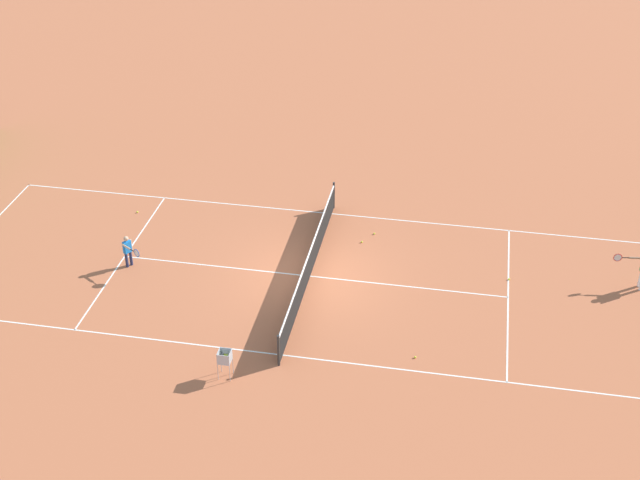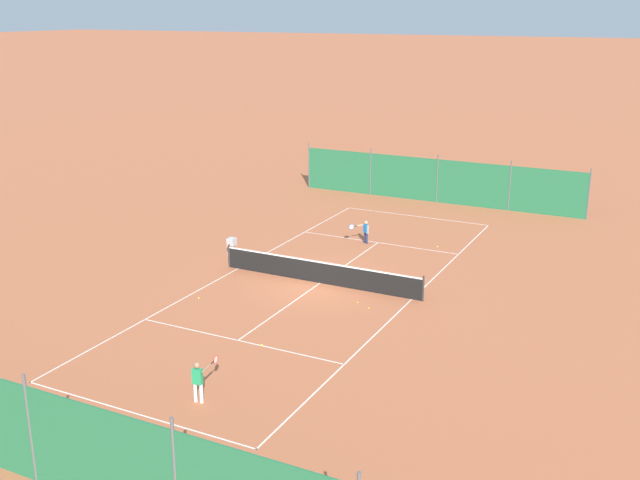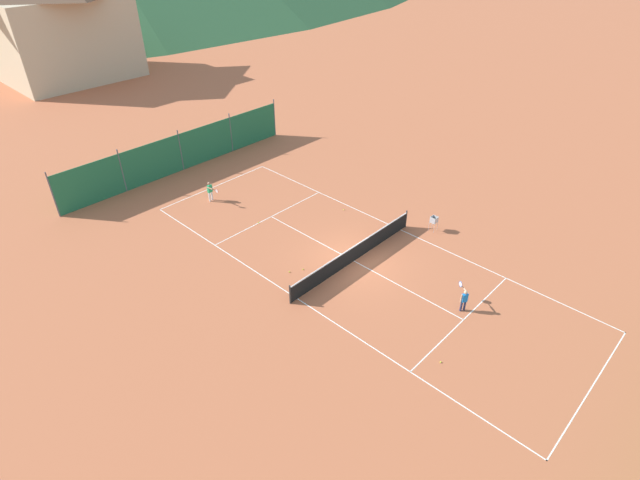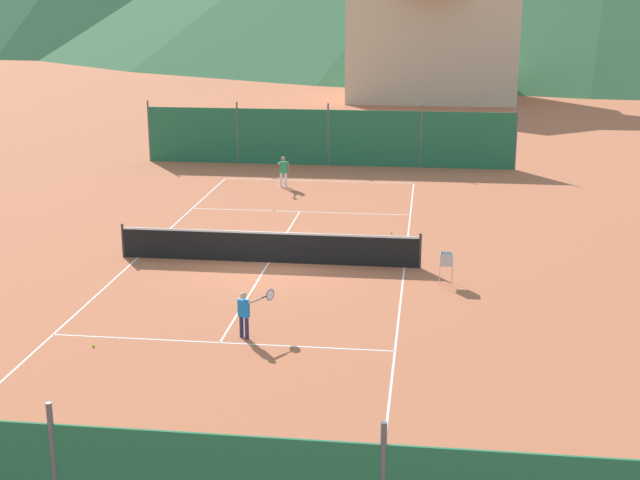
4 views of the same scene
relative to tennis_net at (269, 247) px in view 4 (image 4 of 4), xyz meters
name	(u,v)px [view 4 (image 4 of 4)]	position (x,y,z in m)	size (l,w,h in m)	color
ground_plane	(269,262)	(0.00, 0.00, -0.50)	(600.00, 600.00, 0.00)	#B7603D
court_line_markings	(269,262)	(0.00, 0.00, -0.50)	(8.25, 23.85, 0.01)	white
tennis_net	(269,247)	(0.00, 0.00, 0.00)	(9.18, 0.08, 1.06)	#2D2D2D
windscreen_fence_far	(328,138)	(0.00, 15.50, 0.81)	(17.28, 0.08, 2.90)	#236B42
player_far_service	(283,170)	(-1.30, 10.50, 0.25)	(0.44, 1.08, 1.29)	white
player_near_baseline	(246,311)	(0.54, -5.99, 0.17)	(0.79, 0.81, 1.15)	#23284C
tennis_ball_alley_left	(93,346)	(-2.86, -7.01, -0.47)	(0.07, 0.07, 0.07)	#CCE033
tennis_ball_by_net_right	(189,242)	(-2.96, 1.73, -0.47)	(0.07, 0.07, 0.07)	#CCE033
tennis_ball_far_corner	(274,210)	(-0.98, 6.42, -0.47)	(0.07, 0.07, 0.07)	#CCE033
tennis_ball_near_corner	(391,232)	(3.53, 3.79, -0.47)	(0.07, 0.07, 0.07)	#CCE033
tennis_ball_mid_court	(205,246)	(-2.34, 1.38, -0.47)	(0.07, 0.07, 0.07)	#CCE033
ball_hopper	(446,261)	(5.30, -1.35, 0.15)	(0.36, 0.36, 0.89)	#B7B7BC
alpine_chalet	(433,19)	(4.59, 42.31, 5.32)	(13.00, 10.00, 11.20)	#C6B28E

